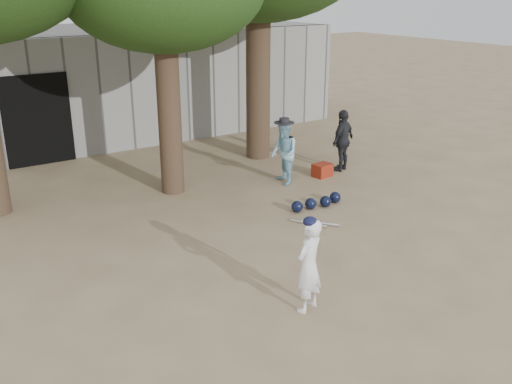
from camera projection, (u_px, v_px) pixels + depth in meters
ground at (260, 277)px, 8.65m from camera, size 70.00×70.00×0.00m
boy_player at (309, 266)px, 7.56m from camera, size 0.56×0.46×1.33m
spectator_blue at (284, 153)px, 12.50m from camera, size 0.69×0.80×1.41m
spectator_dark at (343, 140)px, 13.41m from camera, size 0.93×0.63×1.46m
red_bag at (322, 170)px, 13.15m from camera, size 0.46×0.37×0.30m
back_building at (57, 85)px, 16.21m from camera, size 16.00×5.24×3.00m
helmet_row at (317, 202)px, 11.30m from camera, size 1.19×0.32×0.23m
bat_pile at (314, 223)px, 10.53m from camera, size 0.62×0.75×0.06m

